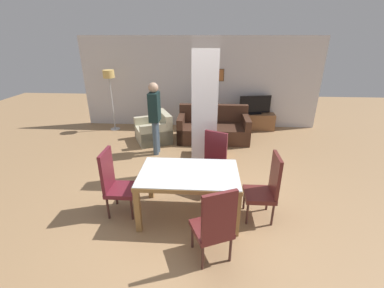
{
  "coord_description": "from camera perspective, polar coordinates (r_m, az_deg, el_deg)",
  "views": [
    {
      "loc": [
        0.26,
        -3.42,
        2.71
      ],
      "look_at": [
        0.0,
        0.75,
        0.93
      ],
      "focal_mm": 24.0,
      "sensor_mm": 36.0,
      "label": 1
    }
  ],
  "objects": [
    {
      "name": "ground_plane",
      "position": [
        4.37,
        -0.63,
        -15.21
      ],
      "size": [
        18.0,
        18.0,
        0.0
      ],
      "primitive_type": "plane",
      "color": "#9D7851"
    },
    {
      "name": "divider_pillar",
      "position": [
        4.97,
        2.82,
        7.22
      ],
      "size": [
        0.49,
        0.3,
        2.7
      ],
      "color": "silver",
      "rests_on": "ground_plane"
    },
    {
      "name": "bottle",
      "position": [
        6.1,
        4.1,
        1.88
      ],
      "size": [
        0.08,
        0.08,
        0.27
      ],
      "color": "#194C23",
      "rests_on": "coffee_table"
    },
    {
      "name": "armchair",
      "position": [
        7.09,
        -8.32,
        2.8
      ],
      "size": [
        1.16,
        1.19,
        0.78
      ],
      "rotation": [
        0.0,
        0.0,
        2.02
      ],
      "color": "beige",
      "rests_on": "ground_plane"
    },
    {
      "name": "coffee_table",
      "position": [
        6.22,
        4.02,
        -0.66
      ],
      "size": [
        0.8,
        0.49,
        0.4
      ],
      "color": "brown",
      "rests_on": "ground_plane"
    },
    {
      "name": "back_wall",
      "position": [
        8.04,
        1.71,
        13.38
      ],
      "size": [
        7.2,
        0.09,
        2.7
      ],
      "color": "silver",
      "rests_on": "ground_plane"
    },
    {
      "name": "dining_chair_far_right",
      "position": [
        4.77,
        4.67,
        -3.65
      ],
      "size": [
        0.61,
        0.61,
        1.09
      ],
      "rotation": [
        0.0,
        0.0,
        2.72
      ],
      "color": "#591922",
      "rests_on": "ground_plane"
    },
    {
      "name": "dining_table",
      "position": [
        4.01,
        -0.67,
        -8.31
      ],
      "size": [
        1.53,
        0.97,
        0.78
      ],
      "color": "olive",
      "rests_on": "ground_plane"
    },
    {
      "name": "floor_lamp",
      "position": [
        7.98,
        -17.9,
        13.37
      ],
      "size": [
        0.32,
        0.32,
        1.79
      ],
      "color": "#B7B7BC",
      "rests_on": "ground_plane"
    },
    {
      "name": "standing_person",
      "position": [
        6.1,
        -8.27,
        6.64
      ],
      "size": [
        0.23,
        0.38,
        1.73
      ],
      "rotation": [
        0.0,
        0.0,
        -1.59
      ],
      "color": "#415366",
      "rests_on": "ground_plane"
    },
    {
      "name": "dining_chair_near_right",
      "position": [
        3.31,
        5.05,
        -17.38
      ],
      "size": [
        0.6,
        0.6,
        1.09
      ],
      "rotation": [
        0.0,
        0.0,
        0.4
      ],
      "color": "maroon",
      "rests_on": "ground_plane"
    },
    {
      "name": "tv_screen",
      "position": [
        8.01,
        13.83,
        8.39
      ],
      "size": [
        0.95,
        0.27,
        0.55
      ],
      "rotation": [
        0.0,
        0.0,
        3.33
      ],
      "color": "black",
      "rests_on": "tv_stand"
    },
    {
      "name": "dining_chair_head_left",
      "position": [
        4.28,
        -16.67,
        -8.03
      ],
      "size": [
        0.46,
        0.46,
        1.09
      ],
      "rotation": [
        0.0,
        0.0,
        -1.57
      ],
      "color": "maroon",
      "rests_on": "ground_plane"
    },
    {
      "name": "dining_chair_head_right",
      "position": [
        4.14,
        16.19,
        -9.1
      ],
      "size": [
        0.46,
        0.46,
        1.09
      ],
      "rotation": [
        0.0,
        0.0,
        1.57
      ],
      "color": "#59221F",
      "rests_on": "ground_plane"
    },
    {
      "name": "tv_stand",
      "position": [
        8.15,
        13.49,
        4.89
      ],
      "size": [
        1.24,
        0.4,
        0.5
      ],
      "color": "brown",
      "rests_on": "ground_plane"
    },
    {
      "name": "sofa",
      "position": [
        7.13,
        4.72,
        3.33
      ],
      "size": [
        1.92,
        0.95,
        0.91
      ],
      "rotation": [
        0.0,
        0.0,
        3.14
      ],
      "color": "#43291C",
      "rests_on": "ground_plane"
    }
  ]
}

